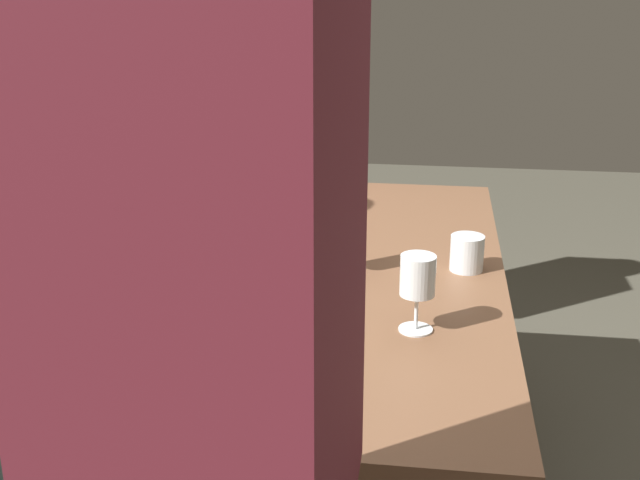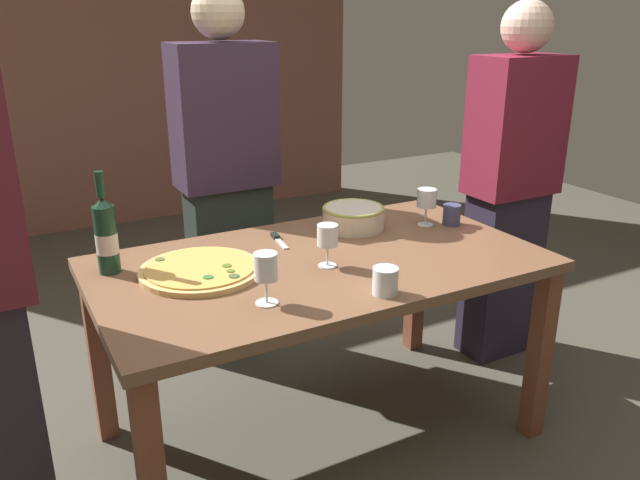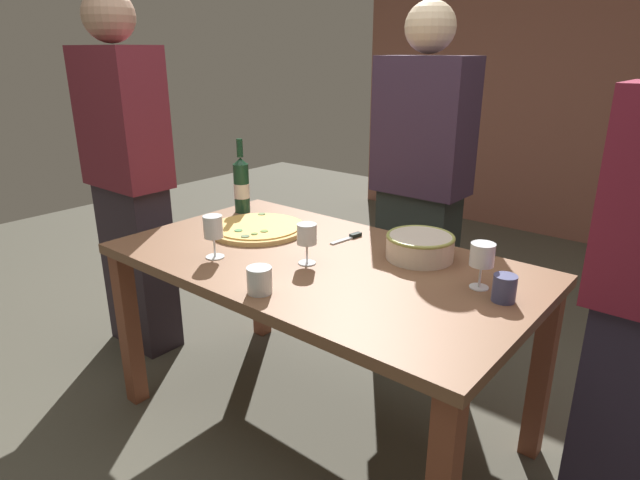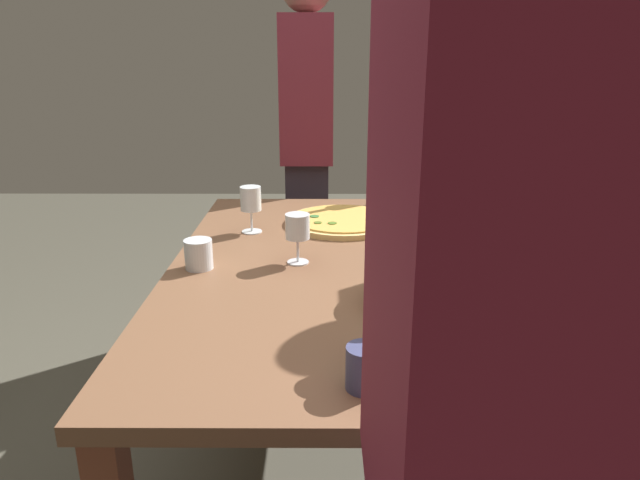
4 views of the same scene
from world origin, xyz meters
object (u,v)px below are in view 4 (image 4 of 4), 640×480
object	(u,v)px
wine_glass_by_bottle	(251,201)
cup_amber	(199,254)
cup_ceramic	(365,368)
wine_glass_far_left	(385,311)
serving_bowl	(416,285)
wine_glass_near_pizza	(298,229)
person_host	(308,152)
pizza_knife	(403,256)
dining_table	(320,292)
wine_bottle	(380,174)
person_guest_left	(590,223)
pizza	(343,221)

from	to	relation	value
wine_glass_by_bottle	cup_amber	xyz separation A→B (m)	(0.36, -0.11, -0.07)
cup_ceramic	wine_glass_far_left	bearing A→B (deg)	155.52
serving_bowl	wine_glass_near_pizza	world-z (taller)	wine_glass_near_pizza
serving_bowl	person_host	xyz separation A→B (m)	(-1.45, -0.31, 0.09)
pizza_knife	dining_table	bearing A→B (deg)	-79.20
wine_glass_by_bottle	cup_ceramic	world-z (taller)	wine_glass_by_bottle
serving_bowl	pizza_knife	distance (m)	0.34
wine_bottle	person_host	distance (m)	0.57
dining_table	person_guest_left	world-z (taller)	person_guest_left
wine_glass_by_bottle	wine_glass_far_left	world-z (taller)	wine_glass_by_bottle
dining_table	wine_glass_far_left	bearing A→B (deg)	13.07
dining_table	wine_glass_by_bottle	distance (m)	0.45
serving_bowl	wine_glass_far_left	distance (m)	0.31
dining_table	wine_glass_by_bottle	xyz separation A→B (m)	(-0.32, -0.24, 0.21)
wine_glass_by_bottle	person_guest_left	world-z (taller)	person_guest_left
wine_bottle	wine_glass_far_left	distance (m)	1.27
pizza	pizza_knife	bearing A→B (deg)	25.09
pizza	wine_bottle	world-z (taller)	wine_bottle
wine_glass_near_pizza	person_host	bearing A→B (deg)	179.93
pizza	wine_glass_near_pizza	bearing A→B (deg)	-19.94
wine_bottle	wine_glass_near_pizza	distance (m)	0.75
pizza	serving_bowl	bearing A→B (deg)	12.73
wine_bottle	cup_amber	size ratio (longest dim) A/B	4.03
wine_glass_near_pizza	cup_amber	xyz separation A→B (m)	(0.05, -0.29, -0.06)
dining_table	serving_bowl	world-z (taller)	serving_bowl
dining_table	pizza_knife	distance (m)	0.28
dining_table	wine_glass_near_pizza	bearing A→B (deg)	-95.87
dining_table	cup_ceramic	xyz separation A→B (m)	(0.68, 0.09, 0.14)
dining_table	wine_bottle	size ratio (longest dim) A/B	4.52
dining_table	cup_amber	xyz separation A→B (m)	(0.04, -0.36, 0.14)
wine_bottle	serving_bowl	bearing A→B (deg)	0.03
pizza_knife	person_host	distance (m)	1.17
wine_glass_far_left	serving_bowl	bearing A→B (deg)	159.20
wine_glass_far_left	cup_amber	size ratio (longest dim) A/B	1.78
serving_bowl	wine_bottle	distance (m)	0.98
pizza_knife	wine_bottle	bearing A→B (deg)	-178.72
wine_glass_by_bottle	cup_amber	bearing A→B (deg)	-17.55
serving_bowl	wine_bottle	size ratio (longest dim) A/B	0.72
wine_glass_near_pizza	dining_table	bearing A→B (deg)	84.13
wine_glass_near_pizza	wine_glass_by_bottle	xyz separation A→B (m)	(-0.31, -0.18, 0.01)
serving_bowl	wine_glass_by_bottle	distance (m)	0.78
wine_glass_far_left	person_host	world-z (taller)	person_host
person_host	wine_glass_by_bottle	bearing A→B (deg)	-15.04
serving_bowl	wine_glass_by_bottle	bearing A→B (deg)	-141.25
cup_amber	pizza_knife	size ratio (longest dim) A/B	0.51
serving_bowl	cup_ceramic	xyz separation A→B (m)	(0.39, -0.15, -0.01)
wine_glass_far_left	wine_glass_by_bottle	bearing A→B (deg)	-157.13
wine_glass_far_left	person_guest_left	world-z (taller)	person_guest_left
person_host	wine_bottle	bearing A→B (deg)	29.62
wine_glass_near_pizza	cup_ceramic	xyz separation A→B (m)	(0.68, 0.15, -0.06)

